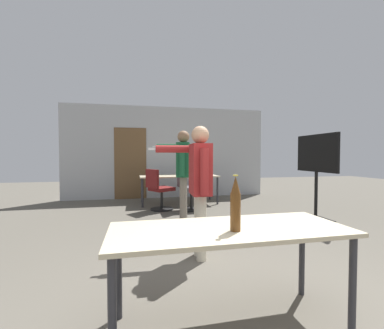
{
  "coord_description": "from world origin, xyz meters",
  "views": [
    {
      "loc": [
        -0.95,
        -1.34,
        1.24
      ],
      "look_at": [
        -0.04,
        2.79,
        1.1
      ],
      "focal_mm": 24.0,
      "sensor_mm": 36.0,
      "label": 1
    }
  ],
  "objects_px": {
    "office_chair_side_rolled": "(188,190)",
    "person_left_plaid": "(199,178)",
    "beer_bottle": "(235,205)",
    "office_chair_far_right": "(159,191)",
    "tv_screen": "(317,167)",
    "drink_cup": "(157,174)",
    "person_far_watching": "(183,166)"
  },
  "relations": [
    {
      "from": "tv_screen",
      "to": "drink_cup",
      "type": "height_order",
      "value": "tv_screen"
    },
    {
      "from": "drink_cup",
      "to": "office_chair_side_rolled",
      "type": "bearing_deg",
      "value": -55.66
    },
    {
      "from": "person_far_watching",
      "to": "beer_bottle",
      "type": "bearing_deg",
      "value": -168.37
    },
    {
      "from": "person_left_plaid",
      "to": "office_chair_far_right",
      "type": "relative_size",
      "value": 1.7
    },
    {
      "from": "tv_screen",
      "to": "drink_cup",
      "type": "distance_m",
      "value": 3.7
    },
    {
      "from": "person_left_plaid",
      "to": "beer_bottle",
      "type": "height_order",
      "value": "person_left_plaid"
    },
    {
      "from": "person_left_plaid",
      "to": "beer_bottle",
      "type": "distance_m",
      "value": 1.37
    },
    {
      "from": "person_far_watching",
      "to": "office_chair_far_right",
      "type": "distance_m",
      "value": 1.18
    },
    {
      "from": "office_chair_side_rolled",
      "to": "beer_bottle",
      "type": "bearing_deg",
      "value": -8.73
    },
    {
      "from": "office_chair_side_rolled",
      "to": "beer_bottle",
      "type": "distance_m",
      "value": 4.12
    },
    {
      "from": "person_left_plaid",
      "to": "drink_cup",
      "type": "bearing_deg",
      "value": 6.68
    },
    {
      "from": "tv_screen",
      "to": "beer_bottle",
      "type": "relative_size",
      "value": 4.3
    },
    {
      "from": "person_far_watching",
      "to": "office_chair_far_right",
      "type": "bearing_deg",
      "value": 37.44
    },
    {
      "from": "beer_bottle",
      "to": "drink_cup",
      "type": "distance_m",
      "value": 4.99
    },
    {
      "from": "tv_screen",
      "to": "beer_bottle",
      "type": "height_order",
      "value": "tv_screen"
    },
    {
      "from": "beer_bottle",
      "to": "person_left_plaid",
      "type": "bearing_deg",
      "value": 86.5
    },
    {
      "from": "office_chair_side_rolled",
      "to": "tv_screen",
      "type": "bearing_deg",
      "value": 56.01
    },
    {
      "from": "office_chair_side_rolled",
      "to": "beer_bottle",
      "type": "xyz_separation_m",
      "value": [
        -0.5,
        -4.07,
        0.46
      ]
    },
    {
      "from": "office_chair_far_right",
      "to": "beer_bottle",
      "type": "height_order",
      "value": "beer_bottle"
    },
    {
      "from": "office_chair_side_rolled",
      "to": "person_left_plaid",
      "type": "bearing_deg",
      "value": -10.49
    },
    {
      "from": "office_chair_side_rolled",
      "to": "drink_cup",
      "type": "relative_size",
      "value": 8.75
    },
    {
      "from": "office_chair_side_rolled",
      "to": "drink_cup",
      "type": "distance_m",
      "value": 1.17
    },
    {
      "from": "tv_screen",
      "to": "person_far_watching",
      "type": "bearing_deg",
      "value": -103.67
    },
    {
      "from": "person_far_watching",
      "to": "person_left_plaid",
      "type": "relative_size",
      "value": 1.08
    },
    {
      "from": "person_far_watching",
      "to": "person_left_plaid",
      "type": "xyz_separation_m",
      "value": [
        -0.14,
        -1.9,
        -0.08
      ]
    },
    {
      "from": "person_left_plaid",
      "to": "office_chair_side_rolled",
      "type": "bearing_deg",
      "value": -5.49
    },
    {
      "from": "office_chair_far_right",
      "to": "office_chair_side_rolled",
      "type": "distance_m",
      "value": 0.67
    },
    {
      "from": "tv_screen",
      "to": "office_chair_side_rolled",
      "type": "distance_m",
      "value": 2.7
    },
    {
      "from": "person_far_watching",
      "to": "office_chair_side_rolled",
      "type": "height_order",
      "value": "person_far_watching"
    },
    {
      "from": "office_chair_far_right",
      "to": "office_chair_side_rolled",
      "type": "height_order",
      "value": "office_chair_side_rolled"
    },
    {
      "from": "office_chair_far_right",
      "to": "person_left_plaid",
      "type": "bearing_deg",
      "value": -25.85
    },
    {
      "from": "beer_bottle",
      "to": "person_far_watching",
      "type": "bearing_deg",
      "value": 86.0
    }
  ]
}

